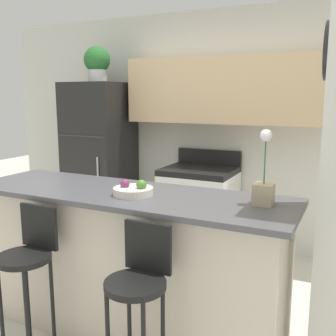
{
  "coord_description": "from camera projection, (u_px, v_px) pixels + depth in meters",
  "views": [
    {
      "loc": [
        1.38,
        -2.18,
        1.65
      ],
      "look_at": [
        0.0,
        0.67,
        1.07
      ],
      "focal_mm": 42.0,
      "sensor_mm": 36.0,
      "label": 1
    }
  ],
  "objects": [
    {
      "name": "bar_stool_left",
      "position": [
        29.0,
        261.0,
        2.43
      ],
      "size": [
        0.33,
        0.33,
        0.97
      ],
      "color": "black",
      "rests_on": "ground_plane"
    },
    {
      "name": "potted_plant_on_fridge",
      "position": [
        97.0,
        63.0,
        4.39
      ],
      "size": [
        0.3,
        0.3,
        0.4
      ],
      "color": "silver",
      "rests_on": "refrigerator"
    },
    {
      "name": "refrigerator",
      "position": [
        100.0,
        161.0,
        4.59
      ],
      "size": [
        0.66,
        0.68,
        1.8
      ],
      "color": "black",
      "rests_on": "ground_plane"
    },
    {
      "name": "orchid_vase",
      "position": [
        264.0,
        184.0,
        2.3
      ],
      "size": [
        0.11,
        0.11,
        0.45
      ],
      "color": "tan",
      "rests_on": "counter_bar"
    },
    {
      "name": "ground_plane",
      "position": [
        128.0,
        329.0,
        2.82
      ],
      "size": [
        14.0,
        14.0,
        0.0
      ],
      "primitive_type": "plane",
      "color": "beige"
    },
    {
      "name": "bar_stool_right",
      "position": [
        139.0,
        287.0,
        2.09
      ],
      "size": [
        0.33,
        0.33,
        0.97
      ],
      "color": "black",
      "rests_on": "ground_plane"
    },
    {
      "name": "stove_range",
      "position": [
        199.0,
        210.0,
        4.17
      ],
      "size": [
        0.73,
        0.63,
        1.07
      ],
      "color": "white",
      "rests_on": "ground_plane"
    },
    {
      "name": "fruit_bowl",
      "position": [
        133.0,
        190.0,
        2.54
      ],
      "size": [
        0.26,
        0.26,
        0.11
      ],
      "color": "silver",
      "rests_on": "counter_bar"
    },
    {
      "name": "counter_bar",
      "position": [
        126.0,
        262.0,
        2.73
      ],
      "size": [
        2.28,
        0.7,
        1.02
      ],
      "color": "beige",
      "rests_on": "ground_plane"
    },
    {
      "name": "wall_back",
      "position": [
        229.0,
        115.0,
        4.15
      ],
      "size": [
        5.6,
        0.38,
        2.55
      ],
      "color": "silver",
      "rests_on": "ground_plane"
    }
  ]
}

